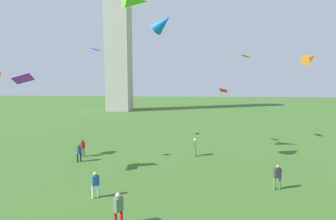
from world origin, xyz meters
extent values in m
cube|color=#B7B2A8|center=(-14.91, 58.84, 20.01)|extent=(5.68, 5.68, 40.02)
cylinder|color=silver|center=(-3.02, 11.20, 0.41)|extent=(0.15, 0.15, 0.82)
cylinder|color=silver|center=(-3.29, 10.94, 0.41)|extent=(0.15, 0.15, 0.82)
cube|color=#235693|center=(-3.15, 11.07, 1.14)|extent=(0.50, 0.49, 0.65)
sphere|color=#D8AD84|center=(-3.15, 11.07, 1.59)|extent=(0.24, 0.24, 0.24)
cylinder|color=#51754C|center=(3.42, 20.41, 0.43)|extent=(0.16, 0.16, 0.86)
cylinder|color=#51754C|center=(3.43, 20.81, 0.43)|extent=(0.16, 0.16, 0.86)
cube|color=#51754C|center=(3.43, 20.61, 1.20)|extent=(0.28, 0.47, 0.68)
sphere|color=beige|center=(3.43, 20.61, 1.66)|extent=(0.25, 0.25, 0.25)
cylinder|color=#1E2333|center=(-7.44, 17.78, 0.40)|extent=(0.15, 0.15, 0.80)
cylinder|color=#1E2333|center=(-7.30, 18.11, 0.40)|extent=(0.15, 0.15, 0.80)
cube|color=#235693|center=(-7.37, 17.95, 1.11)|extent=(0.40, 0.49, 0.63)
sphere|color=brown|center=(-7.37, 17.95, 1.54)|extent=(0.23, 0.23, 0.23)
cylinder|color=red|center=(-0.67, 8.14, 0.44)|extent=(0.17, 0.17, 0.89)
cube|color=#51754C|center=(-0.77, 7.97, 1.24)|extent=(0.48, 0.56, 0.70)
sphere|color=beige|center=(-0.77, 7.97, 1.72)|extent=(0.26, 0.26, 0.26)
cylinder|color=#51754C|center=(8.70, 13.24, 0.42)|extent=(0.16, 0.16, 0.84)
cylinder|color=#51754C|center=(9.08, 13.31, 0.42)|extent=(0.16, 0.16, 0.84)
cube|color=#2D3338|center=(8.89, 13.28, 1.18)|extent=(0.50, 0.35, 0.67)
sphere|color=#A37556|center=(8.89, 13.28, 1.63)|extent=(0.25, 0.25, 0.25)
cylinder|color=#51754C|center=(-7.67, 19.71, 0.41)|extent=(0.16, 0.16, 0.83)
cylinder|color=#51754C|center=(-7.73, 19.33, 0.41)|extent=(0.16, 0.16, 0.83)
cube|color=red|center=(-7.70, 19.52, 1.16)|extent=(0.33, 0.49, 0.66)
sphere|color=brown|center=(-7.70, 19.52, 1.60)|extent=(0.24, 0.24, 0.24)
cube|color=purple|center=(-9.51, 13.84, 7.64)|extent=(1.29, 1.11, 0.89)
cone|color=orange|center=(15.02, 23.11, 9.79)|extent=(2.08, 1.77, 1.57)
cube|color=#B46E2B|center=(9.24, 26.68, 10.44)|extent=(1.12, 1.63, 0.60)
cube|color=red|center=(6.73, 25.44, 6.41)|extent=(1.02, 1.35, 0.60)
cube|color=#4614E0|center=(-8.47, 25.86, 11.25)|extent=(1.01, 1.19, 0.28)
cone|color=blue|center=(0.27, 20.01, 12.84)|extent=(2.58, 2.25, 2.04)
cone|color=#52C42A|center=(-1.45, 16.18, 13.74)|extent=(2.35, 2.16, 1.39)
camera|label=1|loc=(2.74, -3.78, 7.43)|focal=26.64mm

